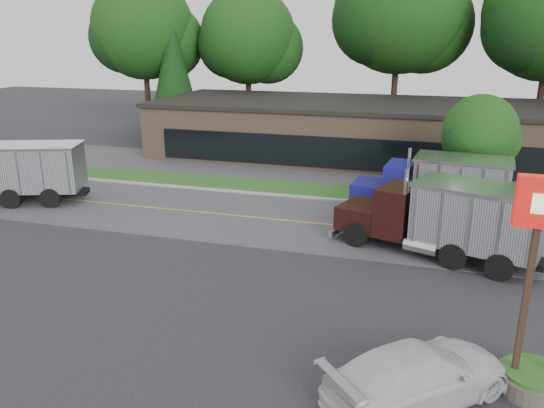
% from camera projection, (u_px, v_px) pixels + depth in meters
% --- Properties ---
extents(ground, '(140.00, 140.00, 0.00)m').
position_uv_depth(ground, '(209.00, 297.00, 19.49)').
color(ground, '#38383E').
rests_on(ground, ground).
extents(road, '(60.00, 8.00, 0.02)m').
position_uv_depth(road, '(276.00, 220.00, 27.72)').
color(road, slate).
rests_on(road, ground).
extents(center_line, '(60.00, 0.12, 0.01)m').
position_uv_depth(center_line, '(276.00, 220.00, 27.72)').
color(center_line, gold).
rests_on(center_line, ground).
extents(curb, '(60.00, 0.30, 0.12)m').
position_uv_depth(curb, '(296.00, 198.00, 31.56)').
color(curb, '#9E9E99').
rests_on(curb, ground).
extents(grass_verge, '(60.00, 3.40, 0.03)m').
position_uv_depth(grass_verge, '(303.00, 190.00, 33.21)').
color(grass_verge, '#24511B').
rests_on(grass_verge, ground).
extents(far_parking, '(60.00, 7.00, 0.02)m').
position_uv_depth(far_parking, '(319.00, 171.00, 37.78)').
color(far_parking, slate).
rests_on(far_parking, ground).
extents(strip_mall, '(32.00, 12.00, 4.00)m').
position_uv_depth(strip_mall, '(359.00, 131.00, 42.13)').
color(strip_mall, '#896A54').
rests_on(strip_mall, ground).
extents(bilo_sign, '(2.20, 1.90, 5.95)m').
position_uv_depth(bilo_sign, '(543.00, 324.00, 13.76)').
color(bilo_sign, '#6B6054').
rests_on(bilo_sign, ground).
extents(tree_far_a, '(10.42, 9.81, 14.86)m').
position_uv_depth(tree_far_a, '(145.00, 33.00, 51.35)').
color(tree_far_a, '#382619').
rests_on(tree_far_a, ground).
extents(tree_far_b, '(9.65, 9.08, 13.77)m').
position_uv_depth(tree_far_b, '(250.00, 41.00, 50.69)').
color(tree_far_b, '#382619').
rests_on(tree_far_b, ground).
extents(tree_far_c, '(12.14, 11.43, 17.32)m').
position_uv_depth(tree_far_c, '(402.00, 14.00, 46.26)').
color(tree_far_c, '#382619').
rests_on(tree_far_c, ground).
extents(evergreen_left, '(4.94, 4.94, 11.22)m').
position_uv_depth(evergreen_left, '(173.00, 70.00, 49.37)').
color(evergreen_left, '#382619').
rests_on(evergreen_left, ground).
extents(tree_verge, '(4.34, 4.09, 6.20)m').
position_uv_depth(tree_verge, '(481.00, 135.00, 29.36)').
color(tree_verge, '#382619').
rests_on(tree_verge, ground).
extents(dump_truck_red, '(10.50, 5.77, 3.36)m').
position_uv_depth(dump_truck_red, '(2.00, 172.00, 30.11)').
color(dump_truck_red, black).
rests_on(dump_truck_red, ground).
extents(dump_truck_blue, '(8.09, 3.45, 3.36)m').
position_uv_depth(dump_truck_blue, '(439.00, 186.00, 27.29)').
color(dump_truck_blue, black).
rests_on(dump_truck_blue, ground).
extents(dump_truck_maroon, '(9.03, 5.08, 3.36)m').
position_uv_depth(dump_truck_maroon, '(449.00, 217.00, 22.56)').
color(dump_truck_maroon, black).
rests_on(dump_truck_maroon, ground).
extents(rally_car, '(5.37, 5.26, 1.55)m').
position_uv_depth(rally_car, '(419.00, 374.00, 13.75)').
color(rally_car, silver).
rests_on(rally_car, ground).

